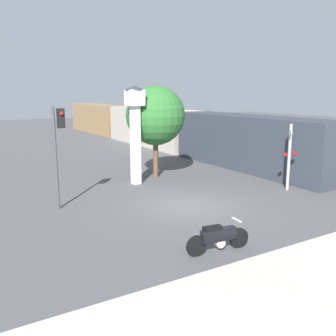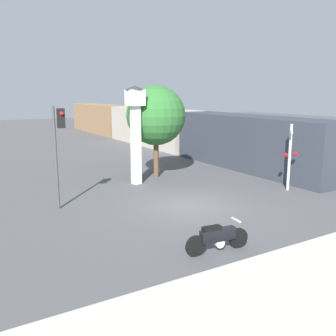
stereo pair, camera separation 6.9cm
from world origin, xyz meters
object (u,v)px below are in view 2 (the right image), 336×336
(clock_tower, at_px, (135,121))
(traffic_light, at_px, (58,139))
(motorcycle, at_px, (217,238))
(freight_train, at_px, (152,127))
(street_tree, at_px, (156,116))
(railroad_crossing_signal, at_px, (290,154))

(clock_tower, distance_m, traffic_light, 5.23)
(clock_tower, bearing_deg, traffic_light, -153.58)
(motorcycle, xyz_separation_m, traffic_light, (-2.88, 6.95, 2.50))
(motorcycle, bearing_deg, freight_train, 72.81)
(motorcycle, xyz_separation_m, street_tree, (3.51, 10.16, 3.09))
(railroad_crossing_signal, relative_size, street_tree, 0.64)
(railroad_crossing_signal, bearing_deg, freight_train, 83.15)
(freight_train, height_order, traffic_light, traffic_light)
(motorcycle, height_order, clock_tower, clock_tower)
(motorcycle, height_order, freight_train, freight_train)
(motorcycle, bearing_deg, railroad_crossing_signal, 34.49)
(clock_tower, bearing_deg, freight_train, 58.38)
(street_tree, bearing_deg, railroad_crossing_signal, -55.09)
(clock_tower, xyz_separation_m, traffic_light, (-4.66, -2.32, -0.42))
(motorcycle, relative_size, freight_train, 0.06)
(motorcycle, height_order, street_tree, street_tree)
(traffic_light, height_order, street_tree, street_tree)
(clock_tower, xyz_separation_m, railroad_crossing_signal, (5.96, -5.18, -1.55))
(clock_tower, height_order, freight_train, clock_tower)
(motorcycle, xyz_separation_m, railroad_crossing_signal, (7.74, 4.09, 1.37))
(motorcycle, relative_size, railroad_crossing_signal, 0.65)
(motorcycle, distance_m, railroad_crossing_signal, 8.86)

